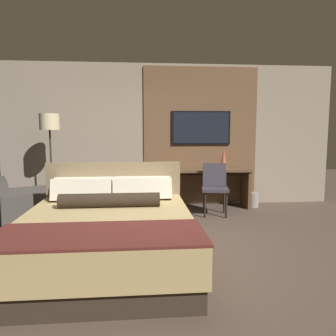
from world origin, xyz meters
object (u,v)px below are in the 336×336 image
(tv, at_px, (201,128))
(desk_chair, at_px, (215,184))
(vase_tall, at_px, (224,159))
(floor_lamp, at_px, (50,130))
(book, at_px, (171,169))
(waste_bin, at_px, (253,200))
(armchair_by_window, at_px, (25,208))
(bed, at_px, (108,233))
(desk, at_px, (203,181))

(tv, xyz_separation_m, desk_chair, (0.11, -0.78, -1.00))
(vase_tall, bearing_deg, floor_lamp, -174.93)
(tv, relative_size, vase_tall, 2.92)
(floor_lamp, height_order, book, floor_lamp)
(waste_bin, bearing_deg, tv, 163.92)
(armchair_by_window, bearing_deg, waste_bin, -103.71)
(bed, height_order, desk_chair, bed)
(tv, bearing_deg, armchair_by_window, -160.57)
(tv, height_order, book, tv)
(bed, bearing_deg, desk_chair, 49.98)
(armchair_by_window, height_order, vase_tall, vase_tall)
(bed, distance_m, waste_bin, 3.62)
(waste_bin, bearing_deg, armchair_by_window, -168.92)
(desk_chair, relative_size, waste_bin, 3.28)
(waste_bin, bearing_deg, desk, 176.63)
(tv, relative_size, desk_chair, 1.28)
(armchair_by_window, bearing_deg, vase_tall, -101.56)
(desk_chair, bearing_deg, waste_bin, 37.95)
(vase_tall, distance_m, book, 1.04)
(armchair_by_window, relative_size, waste_bin, 3.90)
(vase_tall, bearing_deg, bed, -128.11)
(desk_chair, distance_m, armchair_by_window, 3.23)
(tv, xyz_separation_m, armchair_by_window, (-3.09, -1.09, -1.30))
(floor_lamp, height_order, waste_bin, floor_lamp)
(desk_chair, height_order, floor_lamp, floor_lamp)
(bed, relative_size, floor_lamp, 1.27)
(desk, distance_m, waste_bin, 1.07)
(desk, bearing_deg, armchair_by_window, -164.44)
(book, bearing_deg, bed, -110.74)
(book, bearing_deg, waste_bin, -1.76)
(bed, relative_size, book, 10.33)
(waste_bin, bearing_deg, desk_chair, -151.01)
(desk_chair, distance_m, floor_lamp, 3.06)
(book, bearing_deg, armchair_by_window, -160.99)
(tv, distance_m, book, 1.03)
(desk, height_order, vase_tall, vase_tall)
(armchair_by_window, relative_size, floor_lamp, 0.61)
(armchair_by_window, relative_size, vase_tall, 2.72)
(bed, bearing_deg, book, 69.26)
(vase_tall, bearing_deg, desk_chair, -119.50)
(desk, bearing_deg, waste_bin, -3.37)
(desk, bearing_deg, tv, 90.00)
(bed, xyz_separation_m, floor_lamp, (-1.19, 2.26, 1.17))
(desk, distance_m, tv, 1.07)
(bed, distance_m, armchair_by_window, 2.28)
(vase_tall, bearing_deg, waste_bin, -1.91)
(book, bearing_deg, desk, 0.86)
(bed, xyz_separation_m, desk, (1.59, 2.58, 0.17))
(desk, height_order, armchair_by_window, armchair_by_window)
(book, relative_size, waste_bin, 0.79)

